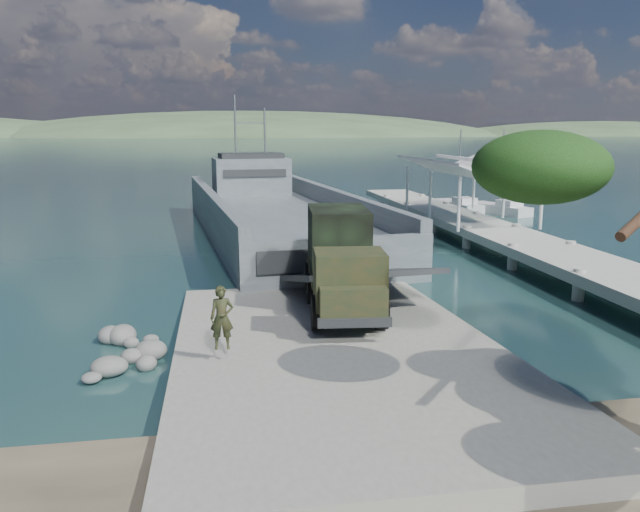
{
  "coord_description": "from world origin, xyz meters",
  "views": [
    {
      "loc": [
        -3.61,
        -19.3,
        7.16
      ],
      "look_at": [
        0.66,
        6.0,
        1.89
      ],
      "focal_mm": 35.0,
      "sensor_mm": 36.0,
      "label": 1
    }
  ],
  "objects_px": {
    "landing_craft": "(276,222)",
    "military_truck": "(342,261)",
    "soldier": "(222,331)",
    "sailboat_near": "(501,209)",
    "pier": "(474,215)",
    "sailboat_far": "(459,206)"
  },
  "relations": [
    {
      "from": "sailboat_near",
      "to": "sailboat_far",
      "type": "bearing_deg",
      "value": 118.75
    },
    {
      "from": "pier",
      "to": "sailboat_far",
      "type": "relative_size",
      "value": 6.02
    },
    {
      "from": "pier",
      "to": "sailboat_near",
      "type": "relative_size",
      "value": 6.04
    },
    {
      "from": "pier",
      "to": "military_truck",
      "type": "xyz_separation_m",
      "value": [
        -12.0,
        -15.64,
        0.69
      ]
    },
    {
      "from": "pier",
      "to": "military_truck",
      "type": "bearing_deg",
      "value": -127.51
    },
    {
      "from": "military_truck",
      "to": "soldier",
      "type": "bearing_deg",
      "value": -126.22
    },
    {
      "from": "soldier",
      "to": "sailboat_far",
      "type": "height_order",
      "value": "sailboat_far"
    },
    {
      "from": "military_truck",
      "to": "sailboat_far",
      "type": "relative_size",
      "value": 1.09
    },
    {
      "from": "pier",
      "to": "sailboat_far",
      "type": "xyz_separation_m",
      "value": [
        4.68,
        14.14,
        -1.21
      ]
    },
    {
      "from": "military_truck",
      "to": "sailboat_near",
      "type": "xyz_separation_m",
      "value": [
        19.47,
        27.21,
        -1.9
      ]
    },
    {
      "from": "military_truck",
      "to": "sailboat_near",
      "type": "bearing_deg",
      "value": 60.25
    },
    {
      "from": "landing_craft",
      "to": "military_truck",
      "type": "xyz_separation_m",
      "value": [
        0.6,
        -19.54,
        1.42
      ]
    },
    {
      "from": "landing_craft",
      "to": "sailboat_far",
      "type": "xyz_separation_m",
      "value": [
        17.28,
        10.23,
        -0.48
      ]
    },
    {
      "from": "military_truck",
      "to": "sailboat_far",
      "type": "bearing_deg",
      "value": 66.57
    },
    {
      "from": "pier",
      "to": "landing_craft",
      "type": "bearing_deg",
      "value": 162.78
    },
    {
      "from": "soldier",
      "to": "sailboat_near",
      "type": "distance_m",
      "value": 40.2
    },
    {
      "from": "military_truck",
      "to": "landing_craft",
      "type": "bearing_deg",
      "value": 97.58
    },
    {
      "from": "pier",
      "to": "landing_craft",
      "type": "relative_size",
      "value": 1.21
    },
    {
      "from": "military_truck",
      "to": "soldier",
      "type": "height_order",
      "value": "military_truck"
    },
    {
      "from": "military_truck",
      "to": "pier",
      "type": "bearing_deg",
      "value": 58.33
    },
    {
      "from": "landing_craft",
      "to": "military_truck",
      "type": "distance_m",
      "value": 19.6
    },
    {
      "from": "soldier",
      "to": "sailboat_far",
      "type": "distance_m",
      "value": 40.77
    }
  ]
}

